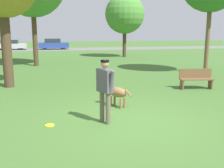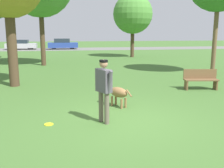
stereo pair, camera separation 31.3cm
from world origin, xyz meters
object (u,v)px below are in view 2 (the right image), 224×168
dog (118,92)px  person (104,86)px  frisbee (49,124)px  parked_car_blue (63,44)px  park_bench (201,79)px  tree_far_right (133,14)px  parked_car_silver (21,45)px

dog → person: bearing=123.1°
frisbee → parked_car_blue: 30.31m
dog → parked_car_blue: bearing=-28.5°
person → dog: (0.64, 1.46, -0.54)m
frisbee → park_bench: size_ratio=0.17×
tree_far_right → frisbee: bearing=-110.1°
person → dog: bearing=128.5°
frisbee → parked_car_blue: size_ratio=0.06×
parked_car_blue → tree_far_right: bearing=-64.3°
tree_far_right → parked_car_silver: tree_far_right is taller
frisbee → tree_far_right: bearing=69.9°
dog → parked_car_silver: size_ratio=0.25×
person → tree_far_right: (5.06, 17.83, 2.98)m
tree_far_right → parked_car_silver: bearing=134.1°
frisbee → park_bench: park_bench is taller
parked_car_blue → park_bench: parked_car_blue is taller
person → dog: size_ratio=1.69×
frisbee → person: bearing=-2.6°
person → dog: 1.68m
tree_far_right → parked_car_silver: size_ratio=1.45×
frisbee → parked_car_silver: (-5.84, 30.51, 0.64)m
parked_car_blue → park_bench: 27.66m
frisbee → parked_car_blue: (-0.31, 30.30, 0.70)m
person → frisbee: size_ratio=7.01×
dog → park_bench: 4.37m
parked_car_silver → parked_car_blue: (5.53, -0.21, 0.05)m
frisbee → parked_car_silver: parked_car_silver is taller
parked_car_silver → parked_car_blue: 5.53m
frisbee → dog: bearing=33.8°
park_bench → dog: bearing=-145.5°
dog → parked_car_blue: 29.01m
tree_far_right → dog: bearing=-105.1°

